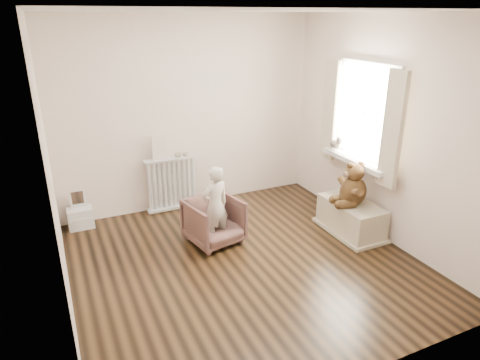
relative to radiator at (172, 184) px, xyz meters
name	(u,v)px	position (x,y,z in m)	size (l,w,h in m)	color
floor	(245,263)	(0.32, -1.68, -0.39)	(3.60, 3.60, 0.01)	black
ceiling	(246,11)	(0.32, -1.68, 2.21)	(3.60, 3.60, 0.01)	white
back_wall	(188,115)	(0.32, 0.12, 0.91)	(3.60, 0.02, 2.60)	white
front_wall	(366,226)	(0.32, -3.48, 0.91)	(3.60, 0.02, 2.60)	white
left_wall	(51,177)	(-1.48, -1.68, 0.91)	(0.02, 3.60, 2.60)	white
right_wall	(385,131)	(2.12, -1.68, 0.91)	(0.02, 3.60, 2.60)	white
window	(366,114)	(2.08, -1.38, 1.06)	(0.03, 0.90, 1.10)	white
window_sill	(355,160)	(1.99, -1.38, 0.48)	(0.22, 1.10, 0.06)	silver
curtain_left	(393,130)	(1.97, -1.95, 1.00)	(0.06, 0.26, 1.30)	beige
curtain_right	(330,110)	(1.97, -0.81, 1.00)	(0.06, 0.26, 1.30)	beige
radiator	(172,184)	(0.00, 0.00, 0.00)	(0.72, 0.14, 0.76)	silver
paper_doll	(159,147)	(-0.14, 0.00, 0.54)	(0.20, 0.02, 0.33)	beige
tin_a	(178,155)	(0.11, 0.00, 0.40)	(0.09, 0.09, 0.05)	#A59E8C
tin_b	(186,154)	(0.22, 0.00, 0.39)	(0.08, 0.08, 0.04)	#A59E8C
toy_vanity	(79,208)	(-1.23, -0.03, -0.11)	(0.31, 0.22, 0.49)	silver
armchair	(214,221)	(0.19, -1.10, -0.12)	(0.58, 0.60, 0.55)	brown
child	(215,206)	(0.19, -1.15, 0.11)	(0.35, 0.23, 0.96)	beige
toy_bench	(351,217)	(1.84, -1.58, -0.19)	(0.45, 0.85, 0.40)	beige
teddy_bear	(354,184)	(1.80, -1.62, 0.28)	(0.44, 0.34, 0.54)	#372310
plush_cat	(336,142)	(1.98, -0.98, 0.61)	(0.14, 0.23, 0.19)	#6C6359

